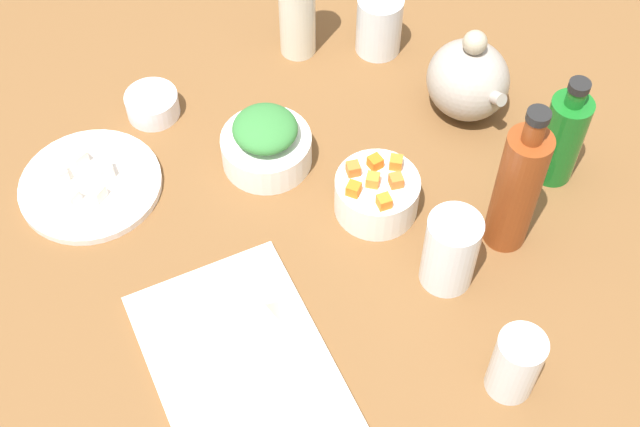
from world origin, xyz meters
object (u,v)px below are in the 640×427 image
at_px(cutting_board, 244,372).
at_px(bowl_carrots, 377,196).
at_px(plate_tofu, 91,185).
at_px(bowl_greens, 265,150).
at_px(bowl_small_side, 152,105).
at_px(drinking_glass_1, 515,364).
at_px(teapot, 468,79).
at_px(bottle_2, 562,137).
at_px(drinking_glass_0, 450,251).
at_px(drinking_glass_2, 379,24).
at_px(bottle_1, 517,188).

xyz_separation_m(cutting_board, bowl_carrots, (-0.14, 0.29, 0.03)).
relative_size(plate_tofu, bowl_greens, 1.55).
height_order(bowl_small_side, drinking_glass_1, drinking_glass_1).
xyz_separation_m(bowl_greens, teapot, (0.06, 0.32, 0.04)).
distance_m(bowl_greens, drinking_glass_1, 0.49).
bearing_deg(bottle_2, drinking_glass_0, -73.73).
bearing_deg(bowl_carrots, drinking_glass_2, 147.18).
distance_m(cutting_board, teapot, 0.57).
bearing_deg(bottle_1, bowl_carrots, -135.25).
distance_m(bowl_carrots, drinking_glass_1, 0.32).
height_order(bowl_carrots, bottle_2, bottle_2).
bearing_deg(bottle_2, bowl_small_side, -131.46).
bearing_deg(bottle_2, plate_tofu, -117.79).
height_order(cutting_board, bowl_greens, bowl_greens).
bearing_deg(bowl_greens, bottle_2, 56.81).
distance_m(bottle_2, drinking_glass_0, 0.26).
height_order(bowl_greens, drinking_glass_2, drinking_glass_2).
relative_size(cutting_board, plate_tofu, 1.61).
height_order(bowl_carrots, bottle_1, bottle_1).
relative_size(plate_tofu, teapot, 1.34).
xyz_separation_m(plate_tofu, bowl_greens, (0.09, 0.25, 0.02)).
relative_size(teapot, drinking_glass_2, 1.53).
distance_m(plate_tofu, drinking_glass_0, 0.54).
height_order(bowl_greens, drinking_glass_1, drinking_glass_1).
relative_size(cutting_board, drinking_glass_2, 3.27).
xyz_separation_m(bottle_2, drinking_glass_1, (0.25, -0.27, -0.03)).
relative_size(bowl_small_side, bottle_1, 0.32).
bearing_deg(plate_tofu, drinking_glass_0, 42.94).
relative_size(cutting_board, teapot, 2.15).
bearing_deg(plate_tofu, teapot, 75.61).
bearing_deg(teapot, bowl_small_side, -119.00).
bearing_deg(bottle_1, drinking_glass_0, -82.88).
xyz_separation_m(plate_tofu, drinking_glass_2, (-0.04, 0.53, 0.05)).
bearing_deg(drinking_glass_2, bottle_2, 12.49).
height_order(drinking_glass_0, drinking_glass_1, drinking_glass_0).
relative_size(cutting_board, bowl_carrots, 2.78).
distance_m(bottle_1, bottle_2, 0.15).
xyz_separation_m(bowl_greens, bottle_1, (0.29, 0.23, 0.08)).
xyz_separation_m(bowl_greens, drinking_glass_1, (0.48, 0.09, 0.03)).
bearing_deg(plate_tofu, bowl_carrots, 54.51).
relative_size(plate_tofu, bottle_1, 0.82).
bearing_deg(drinking_glass_0, plate_tofu, -137.06).
bearing_deg(drinking_glass_0, drinking_glass_2, 159.15).
relative_size(bottle_1, drinking_glass_2, 2.48).
bearing_deg(bowl_greens, drinking_glass_2, 113.97).
bearing_deg(cutting_board, drinking_glass_2, 131.89).
distance_m(bottle_2, drinking_glass_2, 0.37).
relative_size(cutting_board, bottle_2, 1.79).
bearing_deg(drinking_glass_1, bowl_carrots, 179.13).
bearing_deg(drinking_glass_2, drinking_glass_0, -20.85).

